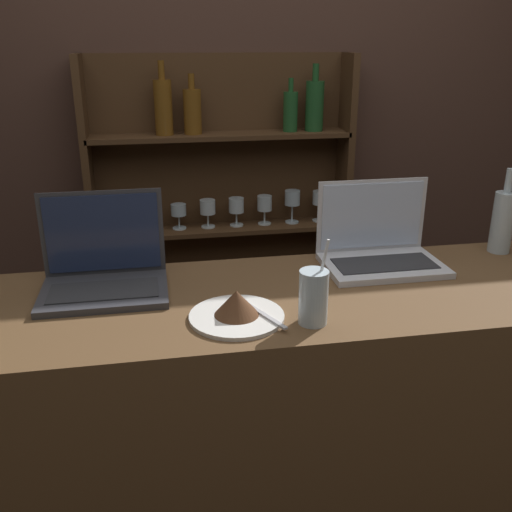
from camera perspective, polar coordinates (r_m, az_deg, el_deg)
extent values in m
cube|color=brown|center=(1.81, 4.50, -19.68)|extent=(2.19, 0.55, 1.10)
cube|color=#4C3328|center=(2.62, -2.02, 12.71)|extent=(7.00, 0.06, 2.70)
cube|color=#472D19|center=(2.62, -15.63, 0.25)|extent=(0.03, 0.18, 1.67)
cube|color=#472D19|center=(2.74, 8.42, 1.74)|extent=(0.03, 0.18, 1.67)
cube|color=#472D19|center=(2.70, -3.55, 1.62)|extent=(1.15, 0.02, 1.67)
cube|color=#472D19|center=(2.75, -3.18, -5.52)|extent=(1.11, 0.18, 0.02)
cube|color=#472D19|center=(2.59, -3.37, 2.77)|extent=(1.11, 0.18, 0.02)
cube|color=#472D19|center=(2.50, -3.57, 11.92)|extent=(1.11, 0.18, 0.02)
cylinder|color=silver|center=(2.58, -13.41, 2.42)|extent=(0.06, 0.06, 0.01)
cylinder|color=silver|center=(2.57, -13.49, 3.26)|extent=(0.01, 0.01, 0.07)
cylinder|color=silver|center=(2.55, -13.61, 4.71)|extent=(0.07, 0.07, 0.06)
cylinder|color=silver|center=(2.57, -10.54, 2.61)|extent=(0.06, 0.06, 0.01)
cylinder|color=silver|center=(2.56, -10.59, 3.28)|extent=(0.01, 0.01, 0.06)
cylinder|color=silver|center=(2.55, -10.67, 4.48)|extent=(0.06, 0.06, 0.05)
cylinder|color=silver|center=(2.57, -7.66, 2.79)|extent=(0.06, 0.06, 0.01)
cylinder|color=silver|center=(2.56, -7.70, 3.46)|extent=(0.01, 0.01, 0.06)
cylinder|color=silver|center=(2.55, -7.76, 4.61)|extent=(0.07, 0.07, 0.05)
cylinder|color=silver|center=(2.58, -4.80, 2.96)|extent=(0.06, 0.06, 0.01)
cylinder|color=silver|center=(2.57, -4.82, 3.63)|extent=(0.01, 0.01, 0.06)
cylinder|color=silver|center=(2.56, -4.86, 4.93)|extent=(0.07, 0.07, 0.06)
cylinder|color=silver|center=(2.60, -1.96, 3.13)|extent=(0.06, 0.06, 0.01)
cylinder|color=silver|center=(2.59, -1.96, 3.80)|extent=(0.01, 0.01, 0.06)
cylinder|color=silver|center=(2.57, -1.98, 5.10)|extent=(0.07, 0.07, 0.07)
cylinder|color=silver|center=(2.62, 0.85, 3.28)|extent=(0.06, 0.06, 0.01)
cylinder|color=silver|center=(2.61, 0.85, 3.97)|extent=(0.01, 0.01, 0.06)
cylinder|color=silver|center=(2.59, 0.86, 5.31)|extent=(0.07, 0.07, 0.07)
cylinder|color=silver|center=(2.65, 3.60, 3.43)|extent=(0.06, 0.06, 0.01)
cylinder|color=silver|center=(2.63, 3.62, 4.31)|extent=(0.01, 0.01, 0.08)
cylinder|color=silver|center=(2.61, 3.66, 5.84)|extent=(0.07, 0.07, 0.07)
cylinder|color=silver|center=(2.68, 6.30, 3.56)|extent=(0.06, 0.06, 0.01)
cylinder|color=silver|center=(2.67, 6.33, 4.40)|extent=(0.01, 0.01, 0.08)
cylinder|color=silver|center=(2.65, 6.39, 5.83)|extent=(0.07, 0.07, 0.06)
cylinder|color=#1E4C23|center=(2.54, 3.46, 14.21)|extent=(0.06, 0.06, 0.17)
cylinder|color=#1E4C23|center=(2.53, 3.52, 16.72)|extent=(0.02, 0.02, 0.06)
cylinder|color=brown|center=(2.47, -6.37, 14.14)|extent=(0.08, 0.08, 0.18)
cylinder|color=brown|center=(2.46, -6.49, 16.98)|extent=(0.03, 0.03, 0.06)
cylinder|color=#1E4C23|center=(2.56, 5.87, 14.69)|extent=(0.08, 0.08, 0.21)
cylinder|color=#1E4C23|center=(2.55, 5.99, 17.82)|extent=(0.03, 0.03, 0.07)
cylinder|color=brown|center=(2.46, -9.25, 14.43)|extent=(0.08, 0.08, 0.22)
cylinder|color=brown|center=(2.45, -9.46, 17.88)|extent=(0.03, 0.03, 0.07)
cube|color=#333338|center=(1.53, -14.91, -3.53)|extent=(0.32, 0.23, 0.02)
cube|color=#28282B|center=(1.52, -14.97, -3.34)|extent=(0.27, 0.12, 0.00)
cube|color=#333338|center=(1.59, -15.07, 2.25)|extent=(0.32, 0.00, 0.23)
cube|color=#1E2847|center=(1.59, -15.07, 2.22)|extent=(0.30, 0.01, 0.21)
cube|color=silver|center=(1.69, 12.55, -0.92)|extent=(0.34, 0.23, 0.02)
cube|color=#28282B|center=(1.68, 12.73, -0.73)|extent=(0.29, 0.12, 0.00)
cube|color=silver|center=(1.75, 11.48, 4.02)|extent=(0.34, 0.00, 0.22)
cube|color=silver|center=(1.75, 11.51, 4.00)|extent=(0.31, 0.01, 0.20)
cylinder|color=silver|center=(1.36, -1.95, -6.06)|extent=(0.23, 0.23, 0.01)
cone|color=#51301C|center=(1.35, -1.97, -4.69)|extent=(0.11, 0.11, 0.06)
cube|color=#B7B7BC|center=(1.36, 0.79, -5.89)|extent=(0.08, 0.16, 0.00)
cylinder|color=silver|center=(1.32, 5.75, -4.13)|extent=(0.07, 0.07, 0.13)
cylinder|color=white|center=(1.31, 6.32, -2.59)|extent=(0.04, 0.01, 0.20)
cylinder|color=#B2C1C6|center=(1.91, 23.42, 3.09)|extent=(0.07, 0.07, 0.19)
cylinder|color=#B2C1C6|center=(1.88, 23.99, 6.90)|extent=(0.02, 0.02, 0.07)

